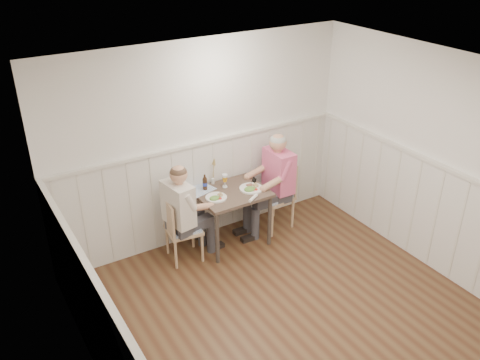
{
  "coord_description": "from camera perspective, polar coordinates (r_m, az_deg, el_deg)",
  "views": [
    {
      "loc": [
        -2.64,
        -2.97,
        3.8
      ],
      "look_at": [
        0.18,
        1.64,
        1.0
      ],
      "focal_mm": 38.0,
      "sensor_mm": 36.0,
      "label": 1
    }
  ],
  "objects": [
    {
      "name": "diner_cream",
      "position": [
        6.17,
        -6.51,
        -4.61
      ],
      "size": [
        0.65,
        0.46,
        1.31
      ],
      "color": "#3F3F47",
      "rests_on": "ground"
    },
    {
      "name": "ground_plane",
      "position": [
        5.5,
        7.65,
        -16.64
      ],
      "size": [
        4.5,
        4.5,
        0.0
      ],
      "primitive_type": "plane",
      "color": "#4B2B1A"
    },
    {
      "name": "dining_table",
      "position": [
        6.41,
        -0.94,
        -2.12
      ],
      "size": [
        0.87,
        0.7,
        0.75
      ],
      "color": "#483D35",
      "rests_on": "ground"
    },
    {
      "name": "room_shell",
      "position": [
        4.58,
        8.81,
        -2.82
      ],
      "size": [
        4.04,
        4.54,
        2.6
      ],
      "color": "white",
      "rests_on": "ground"
    },
    {
      "name": "beer_bottle",
      "position": [
        6.37,
        -3.96,
        -0.35
      ],
      "size": [
        0.06,
        0.06,
        0.21
      ],
      "color": "#321F12",
      "rests_on": "dining_table"
    },
    {
      "name": "wainscot",
      "position": [
        5.48,
        3.61,
        -7.27
      ],
      "size": [
        4.0,
        4.49,
        1.34
      ],
      "color": "silver",
      "rests_on": "ground"
    },
    {
      "name": "beer_glass_b",
      "position": [
        6.4,
        -1.71,
        0.15
      ],
      "size": [
        0.07,
        0.07,
        0.18
      ],
      "color": "silver",
      "rests_on": "dining_table"
    },
    {
      "name": "chair_right",
      "position": [
        6.86,
        4.15,
        -1.4
      ],
      "size": [
        0.49,
        0.49,
        0.93
      ],
      "color": "tan",
      "rests_on": "ground"
    },
    {
      "name": "man_in_pink",
      "position": [
        6.76,
        3.99,
        -1.08
      ],
      "size": [
        0.65,
        0.45,
        1.4
      ],
      "color": "#3F3F47",
      "rests_on": "ground"
    },
    {
      "name": "gingham_mat",
      "position": [
        6.41,
        -4.55,
        -1.09
      ],
      "size": [
        0.4,
        0.35,
        0.01
      ],
      "color": "#5A80BD",
      "rests_on": "dining_table"
    },
    {
      "name": "beer_glass_a",
      "position": [
        6.44,
        -1.74,
        0.15
      ],
      "size": [
        0.06,
        0.06,
        0.16
      ],
      "color": "silver",
      "rests_on": "dining_table"
    },
    {
      "name": "rolled_napkin",
      "position": [
        6.17,
        1.5,
        -2.03
      ],
      "size": [
        0.17,
        0.12,
        0.04
      ],
      "color": "white",
      "rests_on": "dining_table"
    },
    {
      "name": "plate_diner",
      "position": [
        6.19,
        -2.75,
        -1.94
      ],
      "size": [
        0.26,
        0.26,
        0.07
      ],
      "color": "white",
      "rests_on": "dining_table"
    },
    {
      "name": "plate_man",
      "position": [
        6.39,
        1.24,
        -0.89
      ],
      "size": [
        0.3,
        0.3,
        0.08
      ],
      "color": "white",
      "rests_on": "dining_table"
    },
    {
      "name": "chair_left",
      "position": [
        6.23,
        -6.81,
        -5.3
      ],
      "size": [
        0.44,
        0.44,
        0.84
      ],
      "color": "tan",
      "rests_on": "ground"
    },
    {
      "name": "grass_vase",
      "position": [
        6.48,
        -3.09,
        0.88
      ],
      "size": [
        0.04,
        0.04,
        0.36
      ],
      "color": "silver",
      "rests_on": "dining_table"
    }
  ]
}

